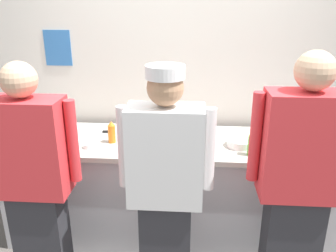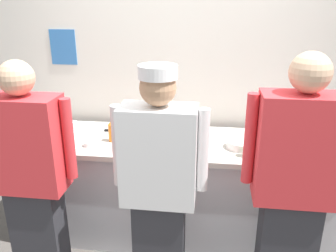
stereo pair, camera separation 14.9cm
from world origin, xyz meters
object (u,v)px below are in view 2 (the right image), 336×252
Objects in this scene: mixing_bowl_steel at (158,137)px; ramekin_red_sauce at (47,124)px; chef_center at (159,187)px; chef_far_right at (294,187)px; ramekin_yellow_sauce at (89,144)px; plate_stack_rear at (61,138)px; plate_stack_front at (241,144)px; squeeze_bottle_spare at (112,131)px; chefs_knife at (117,131)px; ramekin_green_sauce at (196,136)px; ramekin_orange_sauce at (325,152)px; chef_near_left at (32,178)px; deli_cup at (73,127)px; squeeze_bottle_primary at (251,146)px; squeeze_bottle_secondary at (181,143)px; sheet_tray at (284,142)px.

mixing_bowl_steel reaches higher than ramekin_red_sauce.
chef_far_right is (0.81, 0.03, 0.04)m from chef_center.
ramekin_yellow_sauce is (-0.53, -0.13, -0.04)m from mixing_bowl_steel.
plate_stack_front is at bearing 3.49° from plate_stack_rear.
ramekin_yellow_sauce is (-0.16, -0.12, -0.07)m from squeeze_bottle_spare.
ramekin_yellow_sauce is at bearing -113.10° from chefs_knife.
ramekin_red_sauce is at bearing 175.04° from ramekin_green_sauce.
plate_stack_front is 0.61m from ramekin_orange_sauce.
chef_near_left reaches higher than deli_cup.
chef_center is 8.71× the size of squeeze_bottle_primary.
plate_stack_front is 2.43× the size of deli_cup.
chef_far_right is 19.36× the size of ramekin_orange_sauce.
chef_center is (0.85, -0.01, 0.00)m from chef_near_left.
squeeze_bottle_spare is at bearing 164.01° from squeeze_bottle_secondary.
mixing_bowl_steel is at bearing -173.52° from sheet_tray.
plate_stack_rear is 0.79× the size of chefs_knife.
plate_stack_rear is at bearing -167.10° from ramekin_green_sauce.
mixing_bowl_steel is 1.10m from ramekin_red_sauce.
plate_stack_front reaches higher than sheet_tray.
mixing_bowl_steel is 0.72m from squeeze_bottle_primary.
chef_center reaches higher than sheet_tray.
squeeze_bottle_secondary is 1.98× the size of ramekin_orange_sauce.
ramekin_green_sauce is 0.89× the size of deli_cup.
plate_stack_rear is 0.24m from ramekin_yellow_sauce.
chef_center is 1.49m from ramekin_red_sauce.
squeeze_bottle_primary reaches higher than ramekin_yellow_sauce.
squeeze_bottle_secondary is at bearing -18.90° from ramekin_red_sauce.
chef_near_left is at bearing -163.38° from ramekin_orange_sauce.
plate_stack_rear is 0.26m from deli_cup.
mixing_bowl_steel is at bearing -153.36° from ramekin_green_sauce.
deli_cup is (-1.77, 0.05, 0.03)m from sheet_tray.
chef_center reaches higher than squeeze_bottle_secondary.
chef_far_right is 1.87m from deli_cup.
chefs_knife is (-0.68, 0.06, -0.02)m from ramekin_green_sauce.
deli_cup is (-0.88, 0.82, 0.06)m from chef_center.
chef_far_right is at bearing -19.10° from ramekin_yellow_sauce.
chefs_knife is at bearing 171.23° from ramekin_orange_sauce.
squeeze_bottle_primary is 0.52m from ramekin_green_sauce.
sheet_tray is 1.39m from chefs_knife.
chef_center is at bearing -43.00° from deli_cup.
deli_cup reaches higher than plate_stack_front.
sheet_tray is at bearing 6.48° from mixing_bowl_steel.
chef_far_right is 1.77m from plate_stack_rear.
mixing_bowl_steel is (-0.65, 0.01, 0.03)m from plate_stack_front.
sheet_tray is 5.01× the size of ramekin_red_sauce.
squeeze_bottle_spare is (0.36, 0.64, 0.10)m from chef_near_left.
ramekin_orange_sauce is at bearing 2.42° from ramekin_yellow_sauce.
ramekin_yellow_sauce is 0.94× the size of deli_cup.
sheet_tray is at bearing 19.76° from plate_stack_front.
ramekin_yellow_sauce is at bearing -171.05° from sheet_tray.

